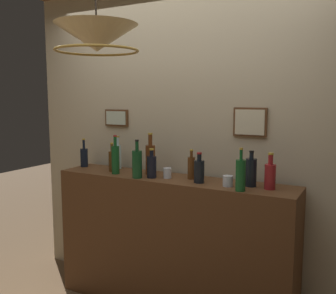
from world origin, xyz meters
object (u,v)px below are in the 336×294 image
(liquor_bottle_vermouth, at_px, (241,175))
(liquor_bottle_rum, at_px, (150,158))
(liquor_bottle_rye, at_px, (84,157))
(glass_tumbler_highball, at_px, (167,173))
(liquor_bottle_mezcal, at_px, (118,156))
(liquor_bottle_vodka, at_px, (115,159))
(liquor_bottle_brandy, at_px, (251,172))
(pendant_lamp, at_px, (97,39))
(liquor_bottle_sherry, at_px, (112,160))
(liquor_bottle_gin, at_px, (137,163))
(liquor_bottle_bourbon, at_px, (270,175))
(glass_tumbler_rocks, at_px, (228,181))
(liquor_bottle_tequila, at_px, (191,167))
(liquor_bottle_whiskey, at_px, (152,166))
(liquor_bottle_scotch, at_px, (199,171))

(liquor_bottle_vermouth, distance_m, liquor_bottle_rum, 0.85)
(liquor_bottle_rye, bearing_deg, glass_tumbler_highball, -4.48)
(liquor_bottle_mezcal, distance_m, glass_tumbler_highball, 0.60)
(liquor_bottle_vodka, relative_size, liquor_bottle_brandy, 1.25)
(pendant_lamp, bearing_deg, liquor_bottle_sherry, 121.52)
(liquor_bottle_gin, distance_m, liquor_bottle_rum, 0.18)
(liquor_bottle_vodka, relative_size, liquor_bottle_bourbon, 1.27)
(liquor_bottle_vermouth, distance_m, liquor_bottle_mezcal, 1.23)
(liquor_bottle_mezcal, distance_m, liquor_bottle_bourbon, 1.37)
(liquor_bottle_brandy, relative_size, glass_tumbler_highball, 3.17)
(liquor_bottle_bourbon, bearing_deg, pendant_lamp, -143.44)
(liquor_bottle_sherry, bearing_deg, liquor_bottle_bourbon, 0.57)
(liquor_bottle_brandy, distance_m, liquor_bottle_rum, 0.85)
(pendant_lamp, bearing_deg, glass_tumbler_rocks, 44.27)
(glass_tumbler_highball, bearing_deg, liquor_bottle_sherry, 178.64)
(liquor_bottle_brandy, xyz_separation_m, liquor_bottle_vermouth, (-0.02, -0.16, 0.01))
(liquor_bottle_tequila, bearing_deg, liquor_bottle_whiskey, -159.41)
(liquor_bottle_brandy, bearing_deg, liquor_bottle_mezcal, 175.39)
(glass_tumbler_rocks, bearing_deg, liquor_bottle_tequila, 163.70)
(liquor_bottle_rum, bearing_deg, liquor_bottle_rye, 179.75)
(liquor_bottle_tequila, height_order, glass_tumbler_rocks, liquor_bottle_tequila)
(liquor_bottle_brandy, distance_m, liquor_bottle_whiskey, 0.77)
(liquor_bottle_sherry, xyz_separation_m, liquor_bottle_vermouth, (1.17, -0.13, 0.02))
(liquor_bottle_whiskey, bearing_deg, liquor_bottle_rum, 125.47)
(liquor_bottle_sherry, distance_m, liquor_bottle_rye, 0.36)
(liquor_bottle_tequila, xyz_separation_m, liquor_bottle_mezcal, (-0.75, 0.08, 0.02))
(liquor_bottle_rum, bearing_deg, liquor_bottle_vermouth, -12.85)
(liquor_bottle_rye, distance_m, liquor_bottle_mezcal, 0.34)
(liquor_bottle_gin, xyz_separation_m, liquor_bottle_mezcal, (-0.36, 0.25, -0.00))
(liquor_bottle_vodka, distance_m, glass_tumbler_highball, 0.47)
(liquor_bottle_vodka, height_order, liquor_bottle_whiskey, liquor_bottle_vodka)
(liquor_bottle_sherry, height_order, liquor_bottle_mezcal, liquor_bottle_mezcal)
(liquor_bottle_rum, bearing_deg, pendant_lamp, -85.08)
(liquor_bottle_whiskey, bearing_deg, pendant_lamp, -91.70)
(liquor_bottle_brandy, distance_m, liquor_bottle_bourbon, 0.14)
(liquor_bottle_vodka, bearing_deg, liquor_bottle_scotch, 2.28)
(liquor_bottle_gin, distance_m, liquor_bottle_mezcal, 0.44)
(liquor_bottle_mezcal, xyz_separation_m, pendant_lamp, (0.44, -0.80, 0.87))
(liquor_bottle_tequila, bearing_deg, liquor_bottle_mezcal, 174.11)
(liquor_bottle_rye, distance_m, glass_tumbler_highball, 0.91)
(liquor_bottle_vodka, bearing_deg, glass_tumbler_highball, 7.12)
(liquor_bottle_gin, xyz_separation_m, glass_tumbler_highball, (0.21, 0.11, -0.07))
(liquor_bottle_gin, bearing_deg, liquor_bottle_rum, 85.32)
(liquor_bottle_rum, bearing_deg, liquor_bottle_sherry, -171.08)
(liquor_bottle_vodka, xyz_separation_m, liquor_bottle_scotch, (0.74, 0.03, -0.03))
(liquor_bottle_sherry, xyz_separation_m, liquor_bottle_rye, (-0.36, 0.06, -0.00))
(liquor_bottle_mezcal, bearing_deg, liquor_bottle_vermouth, -12.27)
(liquor_bottle_brandy, height_order, liquor_bottle_bourbon, liquor_bottle_brandy)
(liquor_bottle_sherry, relative_size, glass_tumbler_highball, 3.05)
(liquor_bottle_scotch, bearing_deg, liquor_bottle_vodka, -177.72)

